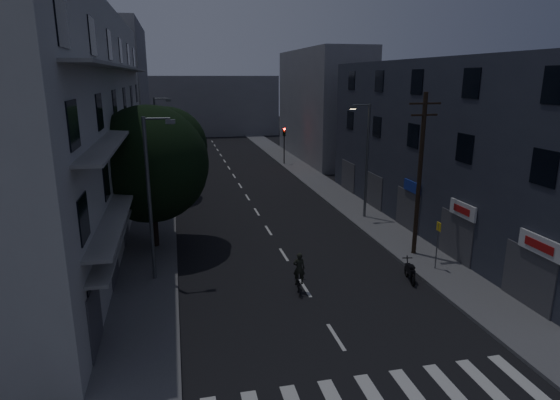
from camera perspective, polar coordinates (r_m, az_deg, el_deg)
name	(u,v)px	position (r m, az deg, el deg)	size (l,w,h in m)	color
ground	(247,196)	(40.19, -4.09, 0.50)	(160.00, 160.00, 0.00)	black
sidewalk_left	(156,200)	(39.79, -14.83, 0.00)	(3.00, 90.00, 0.15)	#565659
sidewalk_right	(330,191)	(41.91, 6.09, 1.16)	(3.00, 90.00, 0.15)	#565659
lane_markings	(237,181)	(46.21, -5.28, 2.38)	(0.15, 60.50, 0.01)	beige
building_left	(72,125)	(32.25, -24.05, 8.35)	(7.00, 36.00, 14.00)	#ACACA7
building_right	(450,146)	(33.05, 20.04, 6.24)	(6.19, 28.00, 11.00)	#2C2F3B
building_far_left	(120,93)	(61.86, -18.97, 12.28)	(6.00, 20.00, 16.00)	slate
building_far_right	(322,105)	(58.39, 5.10, 11.42)	(6.00, 20.00, 13.00)	slate
building_far_end	(207,106)	(83.86, -8.95, 11.30)	(24.00, 8.00, 10.00)	slate
tree_near	(151,159)	(27.81, -15.47, 4.79)	(6.72, 6.72, 8.28)	black
tree_mid	(150,141)	(39.67, -15.57, 6.96)	(6.12, 6.12, 7.53)	black
tree_far	(159,131)	(50.56, -14.56, 8.19)	(5.59, 5.59, 6.91)	black
traffic_signal_far_right	(284,138)	(53.85, 0.52, 7.56)	(0.28, 0.37, 4.10)	black
traffic_signal_far_left	(167,141)	(52.57, -13.67, 6.96)	(0.28, 0.37, 4.10)	black
street_lamp_left_near	(151,192)	(23.17, -15.42, 0.99)	(1.51, 0.25, 8.00)	#595D60
street_lamp_right	(366,155)	(33.27, 10.40, 5.38)	(1.51, 0.25, 8.00)	#585C60
street_lamp_left_far	(158,138)	(43.28, -14.64, 7.29)	(1.51, 0.25, 8.00)	#53565A
utility_pole	(420,172)	(26.71, 16.68, 3.28)	(1.80, 0.24, 9.00)	black
bus_stop_sign	(438,237)	(25.59, 18.69, -4.29)	(0.06, 0.35, 2.52)	#595B60
motorcycle	(410,272)	(24.53, 15.56, -8.48)	(0.62, 1.75, 1.14)	black
cyclist	(299,279)	(22.46, 2.32, -9.55)	(0.78, 1.62, 1.96)	black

